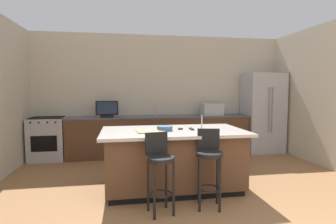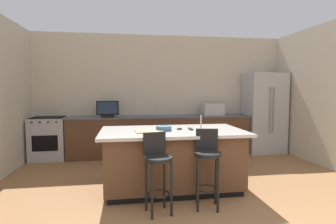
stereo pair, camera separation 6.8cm
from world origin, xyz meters
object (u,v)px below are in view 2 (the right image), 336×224
(cell_phone, at_px, (180,129))
(range_oven, at_px, (49,138))
(kitchen_island, at_px, (172,159))
(tv_monitor, at_px, (108,110))
(bar_stool_right, at_px, (207,161))
(tv_remote, at_px, (191,129))
(bar_stool_left, at_px, (157,165))
(fruit_bowl, at_px, (164,128))
(microwave, at_px, (213,109))
(cutting_board, at_px, (149,131))
(refrigerator, at_px, (264,113))

(cell_phone, bearing_deg, range_oven, 154.85)
(range_oven, bearing_deg, kitchen_island, -42.14)
(tv_monitor, relative_size, bar_stool_right, 0.48)
(range_oven, xyz_separation_m, tv_remote, (2.66, -2.15, 0.46))
(bar_stool_left, bearing_deg, fruit_bowl, 63.90)
(tv_remote, bearing_deg, microwave, 63.67)
(fruit_bowl, height_order, cutting_board, fruit_bowl)
(cutting_board, bearing_deg, fruit_bowl, 22.94)
(bar_stool_right, height_order, cell_phone, bar_stool_right)
(kitchen_island, distance_m, cutting_board, 0.60)
(microwave, distance_m, fruit_bowl, 2.64)
(kitchen_island, xyz_separation_m, tv_remote, (0.28, -0.00, 0.46))
(tv_monitor, relative_size, cell_phone, 3.27)
(bar_stool_right, xyz_separation_m, cutting_board, (-0.70, 0.58, 0.31))
(range_oven, distance_m, fruit_bowl, 3.16)
(microwave, bearing_deg, kitchen_island, -122.16)
(refrigerator, height_order, microwave, refrigerator)
(range_oven, bearing_deg, cell_phone, -39.70)
(kitchen_island, relative_size, cell_phone, 14.37)
(fruit_bowl, bearing_deg, kitchen_island, 13.64)
(microwave, relative_size, tv_remote, 2.82)
(tv_remote, bearing_deg, kitchen_island, 179.41)
(tv_monitor, xyz_separation_m, fruit_bowl, (0.96, -2.13, -0.14))
(range_oven, xyz_separation_m, cutting_board, (2.01, -2.28, 0.46))
(tv_monitor, height_order, bar_stool_right, tv_monitor)
(bar_stool_left, xyz_separation_m, bar_stool_right, (0.65, 0.06, 0.01))
(fruit_bowl, relative_size, tv_remote, 1.38)
(kitchen_island, xyz_separation_m, bar_stool_left, (-0.32, -0.77, 0.13))
(kitchen_island, bearing_deg, range_oven, 137.86)
(microwave, distance_m, bar_stool_left, 3.39)
(tv_remote, bearing_deg, cell_phone, 154.72)
(bar_stool_right, bearing_deg, refrigerator, 63.21)
(microwave, distance_m, bar_stool_right, 3.07)
(kitchen_island, distance_m, bar_stool_right, 0.80)
(kitchen_island, height_order, cutting_board, cutting_board)
(bar_stool_left, distance_m, fruit_bowl, 0.83)
(bar_stool_left, xyz_separation_m, cutting_board, (-0.05, 0.64, 0.33))
(microwave, bearing_deg, refrigerator, -1.86)
(refrigerator, xyz_separation_m, range_oven, (-5.02, 0.04, -0.50))
(range_oven, bearing_deg, tv_remote, -38.97)
(kitchen_island, height_order, fruit_bowl, fruit_bowl)
(tv_monitor, xyz_separation_m, cell_phone, (1.23, -2.03, -0.17))
(bar_stool_right, distance_m, fruit_bowl, 0.89)
(refrigerator, relative_size, bar_stool_left, 1.94)
(refrigerator, bearing_deg, range_oven, 179.53)
(fruit_bowl, distance_m, cutting_board, 0.25)
(microwave, bearing_deg, cell_phone, -120.49)
(range_oven, height_order, bar_stool_left, bar_stool_left)
(kitchen_island, xyz_separation_m, cell_phone, (0.13, 0.07, 0.45))
(range_oven, bearing_deg, tv_monitor, -2.28)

